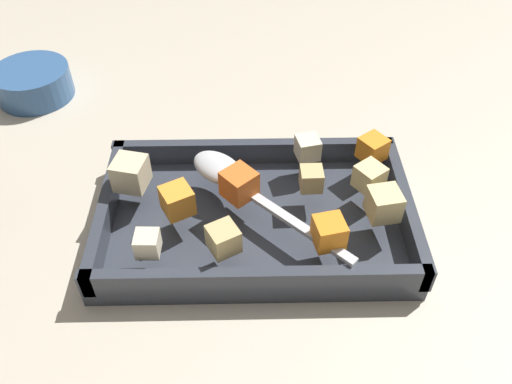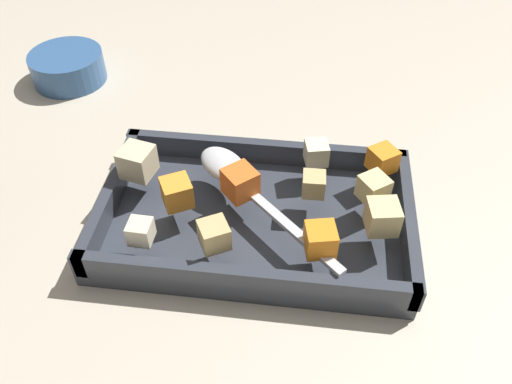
{
  "view_description": "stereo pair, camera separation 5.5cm",
  "coord_description": "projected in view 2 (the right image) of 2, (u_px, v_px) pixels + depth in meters",
  "views": [
    {
      "loc": [
        0.01,
        0.41,
        0.44
      ],
      "look_at": [
        -0.0,
        0.02,
        0.05
      ],
      "focal_mm": 37.01,
      "sensor_mm": 36.0,
      "label": 1
    },
    {
      "loc": [
        -0.05,
        0.41,
        0.44
      ],
      "look_at": [
        -0.0,
        0.02,
        0.05
      ],
      "focal_mm": 37.01,
      "sensor_mm": 36.0,
      "label": 2
    }
  ],
  "objects": [
    {
      "name": "potato_chunk_corner_se",
      "position": [
        314.0,
        181.0,
        0.56
      ],
      "size": [
        0.02,
        0.02,
        0.02
      ],
      "primitive_type": "cube",
      "rotation": [
        0.0,
        0.0,
        0.03
      ],
      "color": "tan",
      "rests_on": "baking_dish"
    },
    {
      "name": "potato_chunk_rim_edge",
      "position": [
        137.0,
        162.0,
        0.58
      ],
      "size": [
        0.04,
        0.04,
        0.03
      ],
      "primitive_type": "cube",
      "rotation": [
        0.0,
        0.0,
        2.91
      ],
      "color": "beige",
      "rests_on": "baking_dish"
    },
    {
      "name": "carrot_chunk_corner_ne",
      "position": [
        383.0,
        159.0,
        0.59
      ],
      "size": [
        0.04,
        0.04,
        0.03
      ],
      "primitive_type": "cube",
      "rotation": [
        0.0,
        0.0,
        0.63
      ],
      "color": "orange",
      "rests_on": "baking_dish"
    },
    {
      "name": "carrot_chunk_center",
      "position": [
        240.0,
        183.0,
        0.56
      ],
      "size": [
        0.04,
        0.04,
        0.03
      ],
      "primitive_type": "cube",
      "rotation": [
        0.0,
        0.0,
        0.73
      ],
      "color": "orange",
      "rests_on": "baking_dish"
    },
    {
      "name": "small_prep_bowl",
      "position": [
        68.0,
        67.0,
        0.79
      ],
      "size": [
        0.11,
        0.11,
        0.04
      ],
      "primitive_type": "cylinder",
      "color": "#33598C",
      "rests_on": "ground_plane"
    },
    {
      "name": "potato_chunk_back_center",
      "position": [
        316.0,
        153.0,
        0.6
      ],
      "size": [
        0.03,
        0.03,
        0.03
      ],
      "primitive_type": "cube",
      "rotation": [
        0.0,
        0.0,
        3.36
      ],
      "color": "beige",
      "rests_on": "baking_dish"
    },
    {
      "name": "potato_chunk_corner_sw",
      "position": [
        373.0,
        186.0,
        0.56
      ],
      "size": [
        0.04,
        0.04,
        0.03
      ],
      "primitive_type": "cube",
      "rotation": [
        0.0,
        0.0,
        5.35
      ],
      "color": "#E0CC89",
      "rests_on": "baking_dish"
    },
    {
      "name": "carrot_chunk_heap_side",
      "position": [
        177.0,
        193.0,
        0.55
      ],
      "size": [
        0.04,
        0.04,
        0.03
      ],
      "primitive_type": "cube",
      "rotation": [
        0.0,
        0.0,
        3.63
      ],
      "color": "orange",
      "rests_on": "baking_dish"
    },
    {
      "name": "serving_spoon",
      "position": [
        231.0,
        171.0,
        0.58
      ],
      "size": [
        0.17,
        0.17,
        0.02
      ],
      "rotation": [
        0.0,
        0.0,
        2.37
      ],
      "color": "silver",
      "rests_on": "baking_dish"
    },
    {
      "name": "potato_chunk_mid_left",
      "position": [
        214.0,
        235.0,
        0.51
      ],
      "size": [
        0.04,
        0.04,
        0.03
      ],
      "primitive_type": "cube",
      "rotation": [
        0.0,
        0.0,
        5.21
      ],
      "color": "tan",
      "rests_on": "baking_dish"
    },
    {
      "name": "carrot_chunk_near_right",
      "position": [
        320.0,
        240.0,
        0.5
      ],
      "size": [
        0.03,
        0.03,
        0.03
      ],
      "primitive_type": "cube",
      "rotation": [
        0.0,
        0.0,
        0.21
      ],
      "color": "orange",
      "rests_on": "baking_dish"
    },
    {
      "name": "potato_chunk_corner_nw",
      "position": [
        382.0,
        217.0,
        0.52
      ],
      "size": [
        0.04,
        0.04,
        0.03
      ],
      "primitive_type": "cube",
      "rotation": [
        0.0,
        0.0,
        1.74
      ],
      "color": "#E0CC89",
      "rests_on": "baking_dish"
    },
    {
      "name": "baking_dish",
      "position": [
        256.0,
        218.0,
        0.58
      ],
      "size": [
        0.34,
        0.2,
        0.04
      ],
      "color": "#333842",
      "rests_on": "ground_plane"
    },
    {
      "name": "ground_plane",
      "position": [
        256.0,
        215.0,
        0.6
      ],
      "size": [
        4.0,
        4.0,
        0.0
      ],
      "primitive_type": "plane",
      "color": "#BCB29E"
    },
    {
      "name": "parsnip_chunk_front_center",
      "position": [
        141.0,
        232.0,
        0.51
      ],
      "size": [
        0.02,
        0.02,
        0.02
      ],
      "primitive_type": "cube",
      "rotation": [
        0.0,
        0.0,
        6.25
      ],
      "color": "beige",
      "rests_on": "baking_dish"
    }
  ]
}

